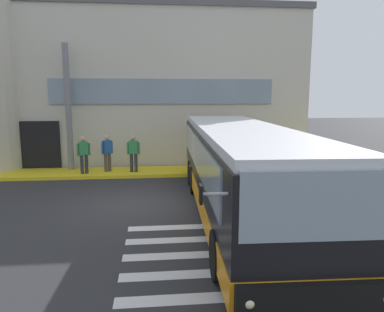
# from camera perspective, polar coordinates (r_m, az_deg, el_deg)

# --- Properties ---
(ground_plane) EXTENTS (80.00, 90.00, 0.02)m
(ground_plane) POSITION_cam_1_polar(r_m,az_deg,el_deg) (12.50, -8.30, -7.40)
(ground_plane) COLOR #2B2B2D
(ground_plane) RESTS_ON ground
(bay_paint_stripes) EXTENTS (4.40, 3.96, 0.01)m
(bay_paint_stripes) POSITION_cam_1_polar(r_m,az_deg,el_deg) (8.67, 4.30, -15.05)
(bay_paint_stripes) COLOR silver
(bay_paint_stripes) RESTS_ON ground
(terminal_building) EXTENTS (18.59, 13.80, 8.10)m
(terminal_building) POSITION_cam_1_polar(r_m,az_deg,el_deg) (23.52, -9.02, 10.43)
(terminal_building) COLOR beige
(terminal_building) RESTS_ON ground
(boarding_curb) EXTENTS (20.79, 2.00, 0.15)m
(boarding_curb) POSITION_cam_1_polar(r_m,az_deg,el_deg) (17.13, -7.65, -2.49)
(boarding_curb) COLOR yellow
(boarding_curb) RESTS_ON ground
(entry_support_column) EXTENTS (0.28, 0.28, 5.79)m
(entry_support_column) POSITION_cam_1_polar(r_m,az_deg,el_deg) (17.81, -18.86, 7.18)
(entry_support_column) COLOR slate
(entry_support_column) RESTS_ON boarding_curb
(bus_main_foreground) EXTENTS (3.38, 11.75, 2.70)m
(bus_main_foreground) POSITION_cam_1_polar(r_m,az_deg,el_deg) (11.02, 7.49, -2.45)
(bus_main_foreground) COLOR black
(bus_main_foreground) RESTS_ON ground
(passenger_near_column) EXTENTS (0.56, 0.34, 1.68)m
(passenger_near_column) POSITION_cam_1_polar(r_m,az_deg,el_deg) (16.79, -16.64, 0.44)
(passenger_near_column) COLOR #2D2D33
(passenger_near_column) RESTS_ON boarding_curb
(passenger_by_doorway) EXTENTS (0.48, 0.41, 1.68)m
(passenger_by_doorway) POSITION_cam_1_polar(r_m,az_deg,el_deg) (17.03, -13.17, 0.71)
(passenger_by_doorway) COLOR #4C4233
(passenger_by_doorway) RESTS_ON boarding_curb
(passenger_at_curb_edge) EXTENTS (0.59, 0.39, 1.68)m
(passenger_at_curb_edge) POSITION_cam_1_polar(r_m,az_deg,el_deg) (16.69, -9.17, 0.78)
(passenger_at_curb_edge) COLOR #2D2D33
(passenger_at_curb_edge) RESTS_ON boarding_curb
(safety_bollard_yellow) EXTENTS (0.18, 0.18, 0.90)m
(safety_bollard_yellow) POSITION_cam_1_polar(r_m,az_deg,el_deg) (16.11, 4.12, -1.83)
(safety_bollard_yellow) COLOR yellow
(safety_bollard_yellow) RESTS_ON ground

